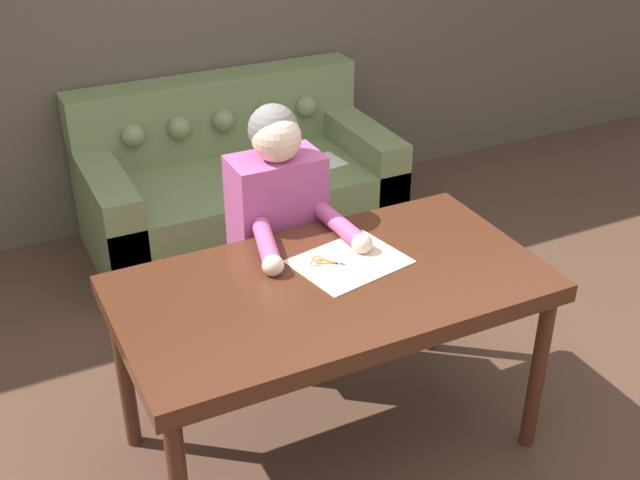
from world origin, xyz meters
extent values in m
plane|color=#4C3323|center=(0.00, 0.00, 0.00)|extent=(16.00, 16.00, 0.00)
cube|color=#472314|center=(-0.15, 0.08, 0.74)|extent=(1.54, 0.82, 0.07)
cylinder|color=#472314|center=(0.56, -0.27, 0.35)|extent=(0.06, 0.06, 0.70)
cylinder|color=#472314|center=(-0.86, 0.43, 0.35)|extent=(0.06, 0.06, 0.70)
cylinder|color=#472314|center=(0.56, 0.43, 0.35)|extent=(0.06, 0.06, 0.70)
cube|color=olive|center=(0.15, 1.79, 0.22)|extent=(1.70, 0.91, 0.44)
cube|color=olive|center=(0.15, 2.14, 0.66)|extent=(1.70, 0.22, 0.44)
cube|color=olive|center=(-0.60, 1.79, 0.30)|extent=(0.20, 0.91, 0.60)
cube|color=olive|center=(0.90, 1.79, 0.30)|extent=(0.20, 0.91, 0.60)
sphere|color=olive|center=(-0.37, 2.01, 0.66)|extent=(0.13, 0.13, 0.13)
sphere|color=olive|center=(-0.11, 2.01, 0.66)|extent=(0.13, 0.13, 0.13)
sphere|color=olive|center=(0.15, 2.01, 0.66)|extent=(0.13, 0.13, 0.13)
sphere|color=olive|center=(0.41, 2.01, 0.66)|extent=(0.13, 0.13, 0.13)
sphere|color=olive|center=(0.67, 2.01, 0.66)|extent=(0.13, 0.13, 0.13)
cube|color=white|center=(0.58, 1.68, 0.44)|extent=(0.31, 0.24, 0.00)
cylinder|color=#33281E|center=(-0.12, 0.64, 0.25)|extent=(0.28, 0.28, 0.49)
cube|color=#B24C84|center=(-0.12, 0.64, 0.76)|extent=(0.37, 0.22, 0.54)
sphere|color=beige|center=(-0.12, 0.62, 1.12)|extent=(0.20, 0.20, 0.20)
sphere|color=slate|center=(-0.12, 0.65, 1.14)|extent=(0.20, 0.20, 0.20)
cylinder|color=#B24C84|center=(-0.28, 0.37, 0.81)|extent=(0.15, 0.32, 0.07)
sphere|color=beige|center=(-0.32, 0.22, 0.81)|extent=(0.08, 0.08, 0.08)
cylinder|color=#B24C84|center=(0.04, 0.37, 0.81)|extent=(0.09, 0.32, 0.07)
sphere|color=beige|center=(0.05, 0.21, 0.81)|extent=(0.08, 0.08, 0.08)
cube|color=beige|center=(-0.03, 0.16, 0.78)|extent=(0.44, 0.38, 0.00)
cube|color=silver|center=(-0.01, 0.13, 0.78)|extent=(0.12, 0.08, 0.00)
cube|color=#D1511E|center=(-0.11, 0.19, 0.78)|extent=(0.08, 0.05, 0.00)
torus|color=#D1511E|center=(-0.15, 0.21, 0.78)|extent=(0.04, 0.04, 0.01)
cube|color=silver|center=(-0.03, 0.11, 0.78)|extent=(0.10, 0.11, 0.00)
cube|color=#D1511E|center=(-0.10, 0.20, 0.78)|extent=(0.06, 0.07, 0.00)
torus|color=#D1511E|center=(-0.13, 0.23, 0.78)|extent=(0.04, 0.04, 0.01)
cylinder|color=silver|center=(-0.07, 0.16, 0.78)|extent=(0.01, 0.01, 0.01)
camera|label=1|loc=(-1.25, -2.06, 2.31)|focal=45.00mm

